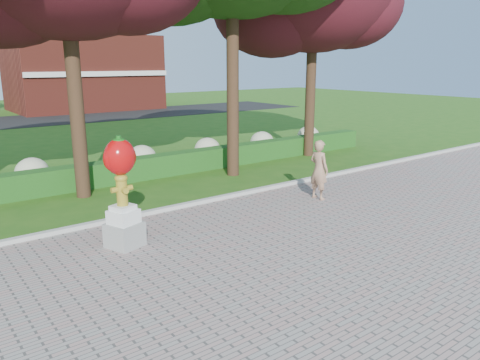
{
  "coord_description": "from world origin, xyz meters",
  "views": [
    {
      "loc": [
        -6.66,
        -8.31,
        4.13
      ],
      "look_at": [
        0.41,
        1.0,
        1.17
      ],
      "focal_mm": 35.0,
      "sensor_mm": 36.0,
      "label": 1
    }
  ],
  "objects": [
    {
      "name": "building_right",
      "position": [
        8.0,
        34.0,
        3.2
      ],
      "size": [
        12.0,
        8.0,
        6.4
      ],
      "primitive_type": "cube",
      "color": "maroon",
      "rests_on": "ground"
    },
    {
      "name": "ground",
      "position": [
        0.0,
        0.0,
        0.0
      ],
      "size": [
        100.0,
        100.0,
        0.0
      ],
      "primitive_type": "plane",
      "color": "#255515",
      "rests_on": "ground"
    },
    {
      "name": "walkway",
      "position": [
        0.0,
        -4.0,
        0.02
      ],
      "size": [
        40.0,
        14.0,
        0.04
      ],
      "primitive_type": "cube",
      "color": "gray",
      "rests_on": "ground"
    },
    {
      "name": "lawn_hedge",
      "position": [
        0.0,
        7.0,
        0.4
      ],
      "size": [
        24.0,
        0.7,
        0.8
      ],
      "primitive_type": "cube",
      "color": "#183F12",
      "rests_on": "ground"
    },
    {
      "name": "street",
      "position": [
        0.0,
        28.0,
        0.01
      ],
      "size": [
        50.0,
        8.0,
        0.02
      ],
      "primitive_type": "cube",
      "color": "black",
      "rests_on": "ground"
    },
    {
      "name": "hydrangea_row",
      "position": [
        0.57,
        8.0,
        0.55
      ],
      "size": [
        20.1,
        1.1,
        0.99
      ],
      "color": "#9DA47D",
      "rests_on": "ground"
    },
    {
      "name": "hydrant_sculpture",
      "position": [
        -2.7,
        1.24,
        1.39
      ],
      "size": [
        0.88,
        0.88,
        2.55
      ],
      "rotation": [
        0.0,
        0.0,
        0.34
      ],
      "color": "gray",
      "rests_on": "walkway"
    },
    {
      "name": "curb",
      "position": [
        0.0,
        3.0,
        0.07
      ],
      "size": [
        40.0,
        0.18,
        0.15
      ],
      "primitive_type": "cube",
      "color": "#ADADA5",
      "rests_on": "ground"
    },
    {
      "name": "woman",
      "position": [
        3.63,
        1.27,
        0.95
      ],
      "size": [
        0.46,
        0.68,
        1.82
      ],
      "primitive_type": "imported",
      "rotation": [
        0.0,
        0.0,
        1.6
      ],
      "color": "#A2785C",
      "rests_on": "walkway"
    }
  ]
}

